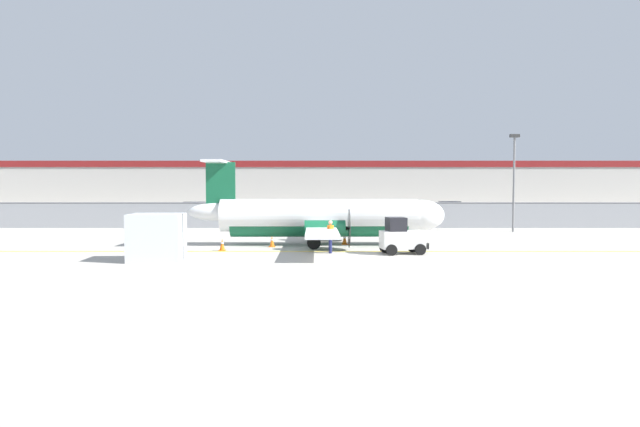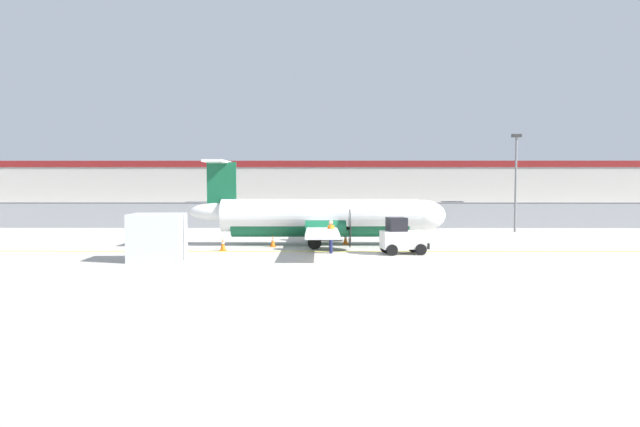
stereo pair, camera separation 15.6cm
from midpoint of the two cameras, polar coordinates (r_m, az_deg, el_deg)
name	(u,v)px [view 2 (the right image)]	position (r m, az deg, el deg)	size (l,w,h in m)	color
ground_plane	(337,251)	(30.29, 1.91, -3.81)	(140.00, 140.00, 0.01)	#ADA89E
perimeter_fence	(333,214)	(46.14, 1.37, -0.08)	(98.00, 0.10, 2.10)	gray
parking_lot_strip	(331,219)	(57.68, 1.17, -0.52)	(98.00, 17.00, 0.12)	#38383A
background_building	(329,186)	(76.06, 0.98, 2.74)	(91.00, 8.10, 6.50)	beige
commuter_airplane	(325,218)	(33.30, 0.59, -0.43)	(14.99, 16.01, 4.92)	white
baggage_tug	(402,237)	(29.42, 8.36, -2.37)	(2.48, 1.69, 1.88)	silver
ground_crew_worker	(331,235)	(29.47, 1.25, -2.14)	(0.37, 0.55, 1.70)	#191E4C
cargo_container	(157,237)	(27.61, -15.81, -2.30)	(2.48, 2.10, 2.20)	silver
traffic_cone_near_left	(273,241)	(32.53, -4.60, -2.80)	(0.36, 0.36, 0.64)	orange
traffic_cone_near_right	(223,245)	(31.04, -9.54, -3.11)	(0.36, 0.36, 0.64)	orange
traffic_cone_far_left	(346,239)	(33.74, 2.70, -2.58)	(0.36, 0.36, 0.64)	orange
parked_car_0	(198,209)	(61.49, -12.07, 0.41)	(4.33, 2.29, 1.58)	slate
parked_car_1	(260,209)	(62.35, -5.95, 0.50)	(4.32, 2.26, 1.58)	slate
parked_car_2	(338,211)	(57.22, 1.89, 0.29)	(4.36, 2.36, 1.58)	black
parked_car_3	(392,211)	(57.78, 7.29, 0.29)	(4.38, 2.40, 1.58)	slate
parked_car_4	(453,209)	(63.33, 13.23, 0.47)	(4.28, 2.17, 1.58)	slate
apron_light_pole	(516,174)	(44.87, 19.09, 3.74)	(0.70, 0.30, 7.27)	slate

